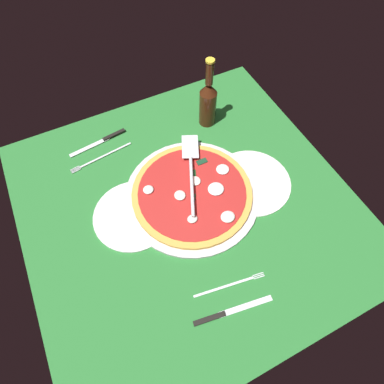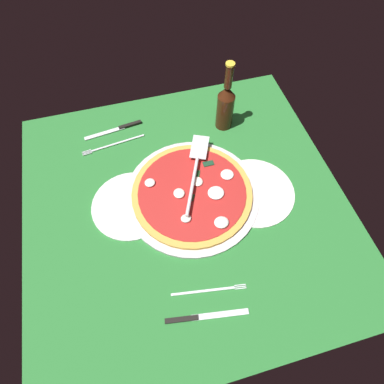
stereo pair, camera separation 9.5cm
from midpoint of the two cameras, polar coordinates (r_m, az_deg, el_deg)
ground_plane at (r=95.77cm, az=-3.55°, el=-2.62°), size 93.23×93.23×0.80cm
pizza_pan at (r=96.24cm, az=-2.81°, el=-0.76°), size 39.85×39.85×1.38cm
dinner_plate_left at (r=95.50cm, az=-13.16°, el=-4.29°), size 22.80×22.80×1.00cm
dinner_plate_right at (r=99.63cm, az=7.74°, el=1.48°), size 24.00×24.00×1.00cm
pizza at (r=94.95cm, az=-2.74°, el=-0.33°), size 35.53×35.53×2.79cm
pizza_server at (r=96.80cm, az=-2.96°, el=3.92°), size 14.83×28.09×1.00cm
place_setting_near at (r=85.12cm, az=2.97°, el=-18.79°), size 22.01×15.98×1.40cm
place_setting_far at (r=111.89cm, az=-17.90°, el=7.03°), size 22.10×15.73×1.40cm
beer_bottle at (r=108.26cm, az=0.25°, el=15.45°), size 5.63×5.63×25.06cm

